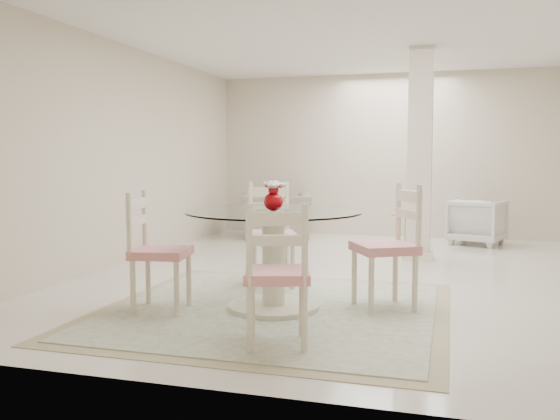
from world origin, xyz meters
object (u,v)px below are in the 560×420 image
(dining_table, at_px, (273,260))
(dining_chair_north, at_px, (270,226))
(side_table, at_px, (407,231))
(recliner_taupe, at_px, (276,216))
(column, at_px, (420,155))
(red_vase, at_px, (274,196))
(armchair_white, at_px, (477,222))
(dining_chair_east, at_px, (393,237))
(dining_chair_west, at_px, (153,242))
(dining_chair_south, at_px, (277,265))

(dining_table, bearing_deg, dining_chair_north, 108.67)
(dining_table, height_order, side_table, dining_table)
(recliner_taupe, relative_size, side_table, 2.28)
(column, bearing_deg, red_vase, -109.06)
(column, height_order, side_table, column)
(armchair_white, bearing_deg, column, 83.50)
(red_vase, height_order, recliner_taupe, red_vase)
(dining_chair_east, relative_size, side_table, 2.46)
(red_vase, height_order, dining_chair_west, dining_chair_west)
(recliner_taupe, bearing_deg, side_table, 153.52)
(red_vase, xyz_separation_m, recliner_taupe, (-1.31, 4.51, -0.62))
(column, bearing_deg, dining_chair_north, -123.76)
(column, relative_size, dining_chair_north, 2.32)
(recliner_taupe, bearing_deg, dining_table, 88.15)
(recliner_taupe, xyz_separation_m, side_table, (2.13, -0.31, -0.14))
(column, relative_size, dining_chair_east, 2.26)
(column, xyz_separation_m, red_vase, (-1.05, -3.03, -0.36))
(column, bearing_deg, dining_chair_west, -121.20)
(red_vase, xyz_separation_m, dining_chair_north, (-0.33, 0.97, -0.37))
(dining_chair_south, relative_size, armchair_white, 1.46)
(dining_table, distance_m, dining_chair_south, 1.03)
(armchair_white, bearing_deg, dining_chair_south, 94.69)
(red_vase, relative_size, recliner_taupe, 0.23)
(dining_chair_south, distance_m, side_table, 5.20)
(red_vase, xyz_separation_m, side_table, (0.82, 4.20, -0.76))
(recliner_taupe, height_order, armchair_white, recliner_taupe)
(dining_chair_west, bearing_deg, red_vase, -81.82)
(dining_chair_east, distance_m, recliner_taupe, 4.77)
(dining_chair_west, bearing_deg, dining_chair_north, -36.16)
(red_vase, bearing_deg, dining_chair_east, 19.12)
(red_vase, xyz_separation_m, dining_chair_south, (0.32, -0.97, -0.40))
(dining_chair_north, bearing_deg, dining_table, -95.62)
(dining_chair_north, height_order, armchair_white, dining_chair_north)
(armchair_white, height_order, side_table, armchair_white)
(dining_chair_east, height_order, side_table, dining_chair_east)
(dining_chair_east, bearing_deg, dining_chair_south, -56.21)
(red_vase, distance_m, dining_chair_west, 1.10)
(dining_chair_west, relative_size, armchair_white, 1.49)
(dining_table, bearing_deg, dining_chair_east, 19.09)
(dining_chair_south, distance_m, recliner_taupe, 5.72)
(column, distance_m, dining_chair_west, 3.97)
(dining_table, xyz_separation_m, side_table, (0.82, 4.20, -0.21))
(column, height_order, dining_table, column)
(red_vase, height_order, dining_chair_north, dining_chair_north)
(dining_chair_south, relative_size, side_table, 2.28)
(dining_table, bearing_deg, side_table, 78.94)
(column, bearing_deg, armchair_white, 63.63)
(dining_chair_north, distance_m, armchair_white, 4.25)
(dining_chair_south, bearing_deg, side_table, -112.03)
(column, distance_m, dining_table, 3.33)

